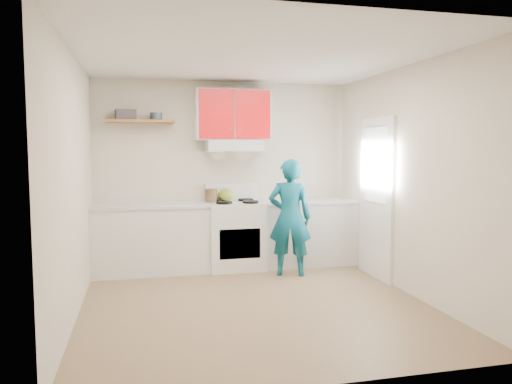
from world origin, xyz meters
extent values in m
plane|color=brown|center=(0.00, 0.00, 0.00)|extent=(3.80, 3.80, 0.00)
cube|color=white|center=(0.00, 0.00, 2.60)|extent=(3.60, 3.80, 0.04)
cube|color=beige|center=(0.00, 1.90, 1.30)|extent=(3.60, 0.04, 2.60)
cube|color=beige|center=(0.00, -1.90, 1.30)|extent=(3.60, 0.04, 2.60)
cube|color=beige|center=(-1.80, 0.00, 1.30)|extent=(0.04, 3.80, 2.60)
cube|color=beige|center=(1.80, 0.00, 1.30)|extent=(0.04, 3.80, 2.60)
cube|color=white|center=(1.78, 0.70, 1.02)|extent=(0.05, 0.85, 2.05)
cube|color=white|center=(1.75, 0.70, 1.45)|extent=(0.01, 0.55, 0.95)
cube|color=silver|center=(-1.04, 1.60, 0.45)|extent=(1.52, 0.60, 0.90)
cube|color=silver|center=(1.14, 1.60, 0.45)|extent=(1.32, 0.60, 0.90)
cube|color=white|center=(0.10, 1.57, 0.46)|extent=(0.76, 0.65, 0.92)
cube|color=silver|center=(0.10, 1.68, 1.70)|extent=(0.76, 0.44, 0.15)
cube|color=red|center=(0.10, 1.73, 2.12)|extent=(1.02, 0.33, 0.70)
cube|color=brown|center=(-1.15, 1.75, 2.02)|extent=(0.90, 0.30, 0.04)
cube|color=#393236|center=(-1.34, 1.72, 2.10)|extent=(0.28, 0.23, 0.13)
cylinder|color=#333D4C|center=(-0.95, 1.72, 2.09)|extent=(0.18, 0.18, 0.10)
ellipsoid|color=olive|center=(-0.01, 1.69, 1.01)|extent=(0.26, 0.26, 0.18)
cylinder|color=#4A3520|center=(-0.22, 1.67, 1.00)|extent=(0.22, 0.22, 0.20)
cube|color=olive|center=(0.85, 1.64, 0.91)|extent=(0.31, 0.23, 0.02)
cube|color=red|center=(1.52, 1.66, 0.90)|extent=(0.41, 0.37, 0.01)
imported|color=#0B5064|center=(0.72, 1.04, 0.76)|extent=(0.64, 0.52, 1.53)
camera|label=1|loc=(-1.16, -4.99, 1.66)|focal=34.29mm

